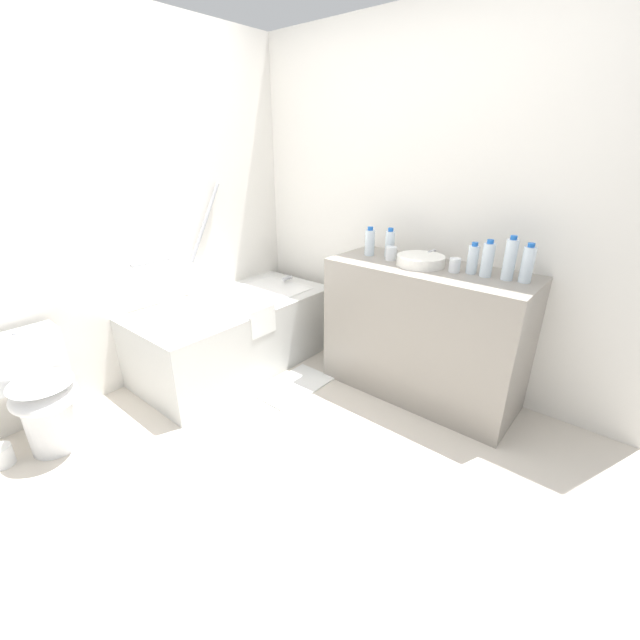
{
  "coord_description": "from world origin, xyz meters",
  "views": [
    {
      "loc": [
        -1.03,
        -1.33,
        1.59
      ],
      "look_at": [
        0.77,
        0.17,
        0.59
      ],
      "focal_mm": 22.92,
      "sensor_mm": 36.0,
      "label": 1
    }
  ],
  "objects": [
    {
      "name": "bath_mat",
      "position": [
        0.76,
        0.41,
        0.01
      ],
      "size": [
        0.54,
        0.32,
        0.01
      ],
      "primitive_type": "cube",
      "color": "white",
      "rests_on": "ground_plane"
    },
    {
      "name": "water_bottle_1",
      "position": [
        1.35,
        0.05,
        0.98
      ],
      "size": [
        0.06,
        0.06,
        0.19
      ],
      "color": "silver",
      "rests_on": "vanity_counter"
    },
    {
      "name": "water_bottle_5",
      "position": [
        1.33,
        -0.72,
        1.01
      ],
      "size": [
        0.07,
        0.07,
        0.25
      ],
      "color": "silver",
      "rests_on": "vanity_counter"
    },
    {
      "name": "water_bottle_0",
      "position": [
        1.32,
        -0.52,
        0.98
      ],
      "size": [
        0.06,
        0.06,
        0.18
      ],
      "color": "silver",
      "rests_on": "vanity_counter"
    },
    {
      "name": "ground_plane",
      "position": [
        0.0,
        0.0,
        0.0
      ],
      "size": [
        4.11,
        4.11,
        0.0
      ],
      "primitive_type": "plane",
      "color": "beige"
    },
    {
      "name": "toilet",
      "position": [
        -0.56,
        1.07,
        0.35
      ],
      "size": [
        0.39,
        0.51,
        0.66
      ],
      "rotation": [
        0.0,
        0.0,
        -1.59
      ],
      "color": "white",
      "rests_on": "ground_plane"
    },
    {
      "name": "water_bottle_3",
      "position": [
        1.34,
        -0.81,
        1.0
      ],
      "size": [
        0.07,
        0.07,
        0.22
      ],
      "color": "silver",
      "rests_on": "vanity_counter"
    },
    {
      "name": "drinking_glass_0",
      "position": [
        1.29,
        0.0,
        0.94
      ],
      "size": [
        0.07,
        0.07,
        0.09
      ],
      "primitive_type": "cylinder",
      "color": "white",
      "rests_on": "vanity_counter"
    },
    {
      "name": "water_bottle_2",
      "position": [
        1.31,
        -0.61,
        0.99
      ],
      "size": [
        0.07,
        0.07,
        0.21
      ],
      "color": "silver",
      "rests_on": "vanity_counter"
    },
    {
      "name": "sink_basin",
      "position": [
        1.29,
        -0.21,
        0.93
      ],
      "size": [
        0.3,
        0.3,
        0.06
      ],
      "primitive_type": "cylinder",
      "color": "white",
      "rests_on": "vanity_counter"
    },
    {
      "name": "bathtub",
      "position": [
        0.72,
        0.98,
        0.28
      ],
      "size": [
        1.48,
        0.74,
        1.33
      ],
      "color": "silver",
      "rests_on": "ground_plane"
    },
    {
      "name": "sink_faucet",
      "position": [
        1.47,
        -0.21,
        0.92
      ],
      "size": [
        0.1,
        0.15,
        0.07
      ],
      "color": "#B1B1B6",
      "rests_on": "vanity_counter"
    },
    {
      "name": "toilet_paper_roll",
      "position": [
        -0.81,
        1.08,
        0.06
      ],
      "size": [
        0.11,
        0.11,
        0.11
      ],
      "primitive_type": "cylinder",
      "color": "white",
      "rests_on": "ground_plane"
    },
    {
      "name": "wall_back_tiled",
      "position": [
        0.0,
        1.4,
        1.19
      ],
      "size": [
        3.51,
        0.1,
        2.38
      ],
      "primitive_type": "cube",
      "color": "silver",
      "rests_on": "ground_plane"
    },
    {
      "name": "wall_right_mirror",
      "position": [
        1.6,
        0.0,
        1.19
      ],
      "size": [
        0.1,
        3.09,
        2.38
      ],
      "primitive_type": "cube",
      "color": "silver",
      "rests_on": "ground_plane"
    },
    {
      "name": "drinking_glass_1",
      "position": [
        1.28,
        -0.44,
        0.94
      ],
      "size": [
        0.07,
        0.07,
        0.08
      ],
      "primitive_type": "cylinder",
      "color": "white",
      "rests_on": "vanity_counter"
    },
    {
      "name": "vanity_counter",
      "position": [
        1.29,
        -0.28,
        0.45
      ],
      "size": [
        0.53,
        1.27,
        0.89
      ],
      "primitive_type": "cube",
      "color": "gray",
      "rests_on": "ground_plane"
    },
    {
      "name": "water_bottle_4",
      "position": [
        1.3,
        0.18,
        0.98
      ],
      "size": [
        0.07,
        0.07,
        0.19
      ],
      "color": "silver",
      "rests_on": "vanity_counter"
    }
  ]
}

